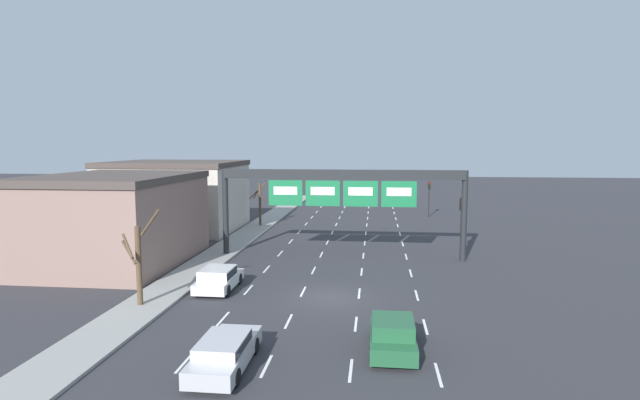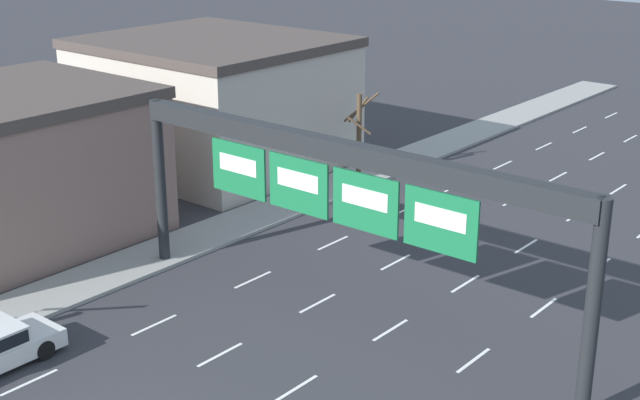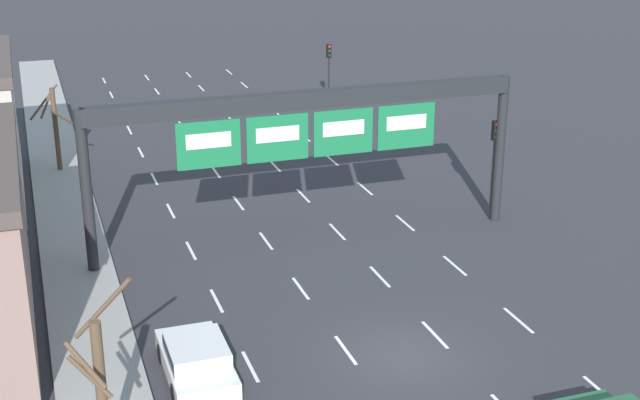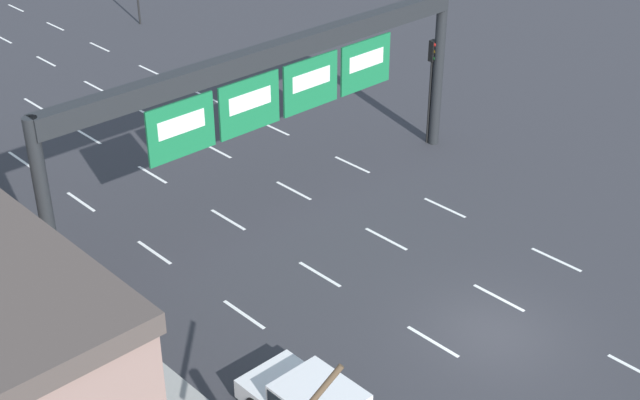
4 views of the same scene
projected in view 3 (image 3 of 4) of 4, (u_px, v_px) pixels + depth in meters
ground_plane at (403, 356)px, 29.47m from camera, size 220.00×220.00×0.00m
lane_dashes at (286, 217)px, 41.47m from camera, size 10.02×67.00×0.01m
sign_gantry at (308, 121)px, 36.46m from camera, size 18.55×0.70×6.75m
car_white at (196, 359)px, 27.91m from camera, size 1.98×4.22×1.36m
traffic_light_near_gantry at (494, 150)px, 40.14m from camera, size 0.30×0.35×4.67m
traffic_light_mid_block at (329, 62)px, 60.34m from camera, size 0.30×0.35×4.24m
tree_bare_closest at (100, 383)px, 23.17m from camera, size 1.93×1.94×5.09m
tree_bare_second at (55, 125)px, 46.89m from camera, size 2.21×2.22×4.44m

